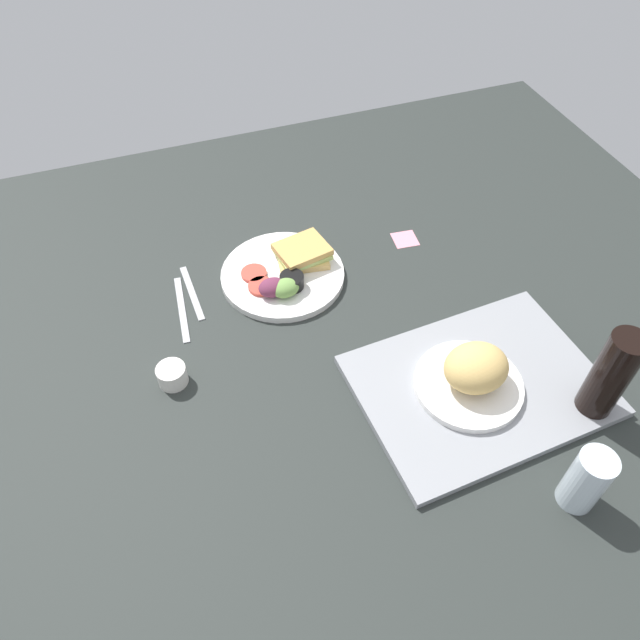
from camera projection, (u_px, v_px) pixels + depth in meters
ground_plane at (324, 325)px, 126.44cm from camera, size 190.00×150.00×3.00cm
serving_tray at (479, 386)px, 113.36cm from camera, size 46.94×35.70×1.60cm
bread_plate_near at (473, 374)px, 109.53cm from camera, size 20.22×20.22×9.55cm
plate_with_salad at (286, 272)px, 132.25cm from camera, size 27.24×27.24×5.40cm
drinking_glass at (586, 480)px, 94.62cm from camera, size 6.09×6.09×12.70cm
soda_bottle at (609, 377)px, 103.17cm from camera, size 6.40×6.40×20.23cm
espresso_cup at (172, 375)px, 113.48cm from camera, size 5.60×5.60×4.00cm
fork at (192, 292)px, 130.30cm from camera, size 2.10×17.04×0.50cm
knife at (182, 309)px, 127.14cm from camera, size 3.01×19.05×0.50cm
sticky_note at (405, 239)px, 142.13cm from camera, size 6.14×6.14×0.12cm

